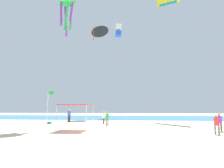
{
  "coord_description": "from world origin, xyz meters",
  "views": [
    {
      "loc": [
        2.34,
        -16.45,
        2.13
      ],
      "look_at": [
        -0.02,
        7.03,
        5.16
      ],
      "focal_mm": 29.64,
      "sensor_mm": 36.0,
      "label": 1
    }
  ],
  "objects_px": {
    "person_leftmost": "(220,121)",
    "banner_flag": "(48,106)",
    "person_central": "(69,115)",
    "person_far_shore": "(107,117)",
    "kite_parafoil_yellow": "(168,0)",
    "person_near_tent": "(104,116)",
    "kite_delta_black": "(100,31)",
    "kite_octopus_green": "(67,1)",
    "canopy_tent": "(76,106)",
    "kite_box_white": "(118,30)",
    "person_rightmost": "(216,123)",
    "cooler_box": "(49,123)"
  },
  "relations": [
    {
      "from": "person_leftmost",
      "to": "banner_flag",
      "type": "height_order",
      "value": "banner_flag"
    },
    {
      "from": "person_central",
      "to": "person_far_shore",
      "type": "xyz_separation_m",
      "value": [
        6.34,
        -4.89,
        -0.15
      ]
    },
    {
      "from": "kite_parafoil_yellow",
      "to": "person_leftmost",
      "type": "bearing_deg",
      "value": -26.73
    },
    {
      "from": "kite_parafoil_yellow",
      "to": "person_near_tent",
      "type": "bearing_deg",
      "value": -76.61
    },
    {
      "from": "kite_delta_black",
      "to": "kite_octopus_green",
      "type": "xyz_separation_m",
      "value": [
        -1.37,
        -16.74,
        -3.29
      ]
    },
    {
      "from": "person_leftmost",
      "to": "kite_octopus_green",
      "type": "height_order",
      "value": "kite_octopus_green"
    },
    {
      "from": "canopy_tent",
      "to": "kite_octopus_green",
      "type": "xyz_separation_m",
      "value": [
        -2.63,
        3.55,
        13.19
      ]
    },
    {
      "from": "person_near_tent",
      "to": "person_central",
      "type": "relative_size",
      "value": 0.86
    },
    {
      "from": "banner_flag",
      "to": "kite_box_white",
      "type": "bearing_deg",
      "value": 76.28
    },
    {
      "from": "person_central",
      "to": "banner_flag",
      "type": "bearing_deg",
      "value": -161.58
    },
    {
      "from": "person_rightmost",
      "to": "cooler_box",
      "type": "xyz_separation_m",
      "value": [
        -17.51,
        7.83,
        -0.76
      ]
    },
    {
      "from": "kite_box_white",
      "to": "kite_octopus_green",
      "type": "height_order",
      "value": "kite_box_white"
    },
    {
      "from": "banner_flag",
      "to": "person_central",
      "type": "bearing_deg",
      "value": 94.76
    },
    {
      "from": "person_central",
      "to": "kite_box_white",
      "type": "bearing_deg",
      "value": -10.08
    },
    {
      "from": "person_near_tent",
      "to": "kite_parafoil_yellow",
      "type": "distance_m",
      "value": 26.64
    },
    {
      "from": "person_central",
      "to": "person_far_shore",
      "type": "distance_m",
      "value": 8.0
    },
    {
      "from": "canopy_tent",
      "to": "kite_box_white",
      "type": "distance_m",
      "value": 30.41
    },
    {
      "from": "person_near_tent",
      "to": "person_far_shore",
      "type": "height_order",
      "value": "person_far_shore"
    },
    {
      "from": "person_leftmost",
      "to": "person_near_tent",
      "type": "bearing_deg",
      "value": -57.53
    },
    {
      "from": "banner_flag",
      "to": "kite_parafoil_yellow",
      "type": "bearing_deg",
      "value": 45.82
    },
    {
      "from": "person_rightmost",
      "to": "kite_octopus_green",
      "type": "bearing_deg",
      "value": -153.16
    },
    {
      "from": "person_near_tent",
      "to": "kite_delta_black",
      "type": "xyz_separation_m",
      "value": [
        -2.9,
        13.11,
        17.8
      ]
    },
    {
      "from": "banner_flag",
      "to": "person_leftmost",
      "type": "bearing_deg",
      "value": -1.64
    },
    {
      "from": "cooler_box",
      "to": "kite_octopus_green",
      "type": "bearing_deg",
      "value": -43.25
    },
    {
      "from": "person_near_tent",
      "to": "cooler_box",
      "type": "distance_m",
      "value": 7.18
    },
    {
      "from": "person_central",
      "to": "kite_delta_black",
      "type": "distance_m",
      "value": 20.81
    },
    {
      "from": "person_leftmost",
      "to": "kite_octopus_green",
      "type": "distance_m",
      "value": 21.74
    },
    {
      "from": "person_rightmost",
      "to": "kite_octopus_green",
      "type": "height_order",
      "value": "kite_octopus_green"
    },
    {
      "from": "person_central",
      "to": "canopy_tent",
      "type": "bearing_deg",
      "value": -144.19
    },
    {
      "from": "person_rightmost",
      "to": "kite_delta_black",
      "type": "xyz_separation_m",
      "value": [
        -13.35,
        21.94,
        17.84
      ]
    },
    {
      "from": "person_near_tent",
      "to": "person_far_shore",
      "type": "bearing_deg",
      "value": -5.63
    },
    {
      "from": "person_far_shore",
      "to": "kite_octopus_green",
      "type": "xyz_separation_m",
      "value": [
        -5.06,
        -1.15,
        14.5
      ]
    },
    {
      "from": "banner_flag",
      "to": "kite_box_white",
      "type": "height_order",
      "value": "kite_box_white"
    },
    {
      "from": "cooler_box",
      "to": "canopy_tent",
      "type": "bearing_deg",
      "value": -48.74
    },
    {
      "from": "kite_parafoil_yellow",
      "to": "person_rightmost",
      "type": "bearing_deg",
      "value": -30.39
    },
    {
      "from": "banner_flag",
      "to": "kite_parafoil_yellow",
      "type": "relative_size",
      "value": 0.62
    },
    {
      "from": "canopy_tent",
      "to": "kite_octopus_green",
      "type": "relative_size",
      "value": 0.54
    },
    {
      "from": "person_central",
      "to": "person_far_shore",
      "type": "height_order",
      "value": "person_central"
    },
    {
      "from": "cooler_box",
      "to": "kite_octopus_green",
      "type": "distance_m",
      "value": 15.78
    },
    {
      "from": "person_leftmost",
      "to": "person_central",
      "type": "relative_size",
      "value": 0.86
    },
    {
      "from": "person_far_shore",
      "to": "kite_parafoil_yellow",
      "type": "relative_size",
      "value": 0.27
    },
    {
      "from": "person_near_tent",
      "to": "cooler_box",
      "type": "bearing_deg",
      "value": -105.04
    },
    {
      "from": "person_near_tent",
      "to": "person_rightmost",
      "type": "xyz_separation_m",
      "value": [
        10.44,
        -8.84,
        -0.04
      ]
    },
    {
      "from": "canopy_tent",
      "to": "kite_parafoil_yellow",
      "type": "distance_m",
      "value": 29.78
    },
    {
      "from": "canopy_tent",
      "to": "person_leftmost",
      "type": "xyz_separation_m",
      "value": [
        13.23,
        0.32,
        -1.32
      ]
    },
    {
      "from": "cooler_box",
      "to": "kite_parafoil_yellow",
      "type": "bearing_deg",
      "value": 31.13
    },
    {
      "from": "cooler_box",
      "to": "kite_octopus_green",
      "type": "height_order",
      "value": "kite_octopus_green"
    },
    {
      "from": "kite_delta_black",
      "to": "kite_octopus_green",
      "type": "bearing_deg",
      "value": -142.26
    },
    {
      "from": "person_far_shore",
      "to": "kite_box_white",
      "type": "xyz_separation_m",
      "value": [
        0.14,
        19.62,
        19.39
      ]
    },
    {
      "from": "person_near_tent",
      "to": "person_leftmost",
      "type": "height_order",
      "value": "person_near_tent"
    }
  ]
}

